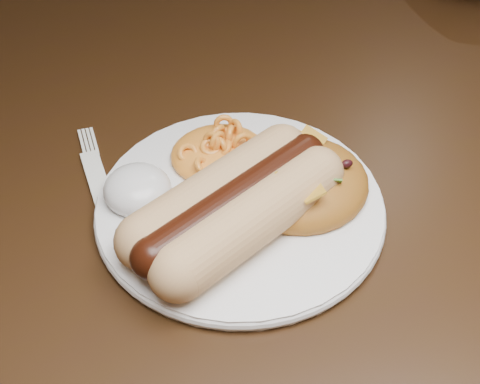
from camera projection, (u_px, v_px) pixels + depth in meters
name	position (u px, v px, depth m)	size (l,w,h in m)	color
table	(245.00, 156.00, 0.70)	(1.60, 0.90, 0.75)	black
plate	(240.00, 207.00, 0.51)	(0.22, 0.22, 0.01)	white
hotdog	(235.00, 205.00, 0.47)	(0.15, 0.13, 0.04)	tan
mac_and_cheese	(218.00, 143.00, 0.53)	(0.08, 0.07, 0.03)	orange
sour_cream	(136.00, 182.00, 0.50)	(0.05, 0.05, 0.03)	white
taco_salad	(301.00, 172.00, 0.50)	(0.11, 0.10, 0.05)	#D34711
fork	(101.00, 193.00, 0.52)	(0.02, 0.15, 0.00)	white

